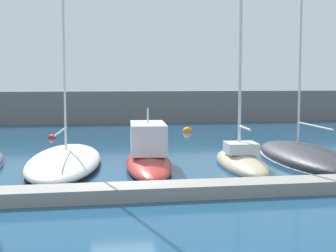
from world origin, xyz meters
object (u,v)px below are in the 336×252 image
sailboat_charcoal_sixth (304,155)px  mooring_buoy_red (52,138)px  mooring_buoy_orange (188,132)px  motorboat_red_fourth (148,154)px  sailboat_sand_fifth (241,160)px  sailboat_white_third (65,161)px

sailboat_charcoal_sixth → mooring_buoy_red: (-13.67, 12.87, -0.28)m
sailboat_charcoal_sixth → mooring_buoy_orange: 15.75m
motorboat_red_fourth → sailboat_sand_fifth: sailboat_sand_fifth is taller
sailboat_white_third → mooring_buoy_red: sailboat_white_third is taller
sailboat_sand_fifth → sailboat_charcoal_sixth: sailboat_charcoal_sixth is taller
motorboat_red_fourth → sailboat_sand_fifth: bearing=-92.1°
motorboat_red_fourth → mooring_buoy_orange: 16.94m
sailboat_sand_fifth → sailboat_charcoal_sixth: bearing=-68.9°
sailboat_sand_fifth → mooring_buoy_red: size_ratio=20.12×
sailboat_white_third → sailboat_charcoal_sixth: bearing=-85.0°
sailboat_sand_fifth → motorboat_red_fourth: bearing=87.6°
sailboat_white_third → mooring_buoy_orange: 18.04m
motorboat_red_fourth → sailboat_charcoal_sixth: size_ratio=0.39×
sailboat_white_third → mooring_buoy_red: 12.84m
sailboat_white_third → sailboat_charcoal_sixth: (12.36, -0.10, -0.03)m
sailboat_white_third → mooring_buoy_red: bearing=11.3°
sailboat_charcoal_sixth → sailboat_sand_fifth: bearing=109.7°
sailboat_white_third → mooring_buoy_orange: bearing=-26.1°
sailboat_charcoal_sixth → mooring_buoy_red: 18.78m
motorboat_red_fourth → mooring_buoy_orange: (5.44, 16.03, -0.68)m
motorboat_red_fourth → mooring_buoy_orange: size_ratio=10.16×
sailboat_white_third → mooring_buoy_red: (-1.31, 12.76, -0.32)m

